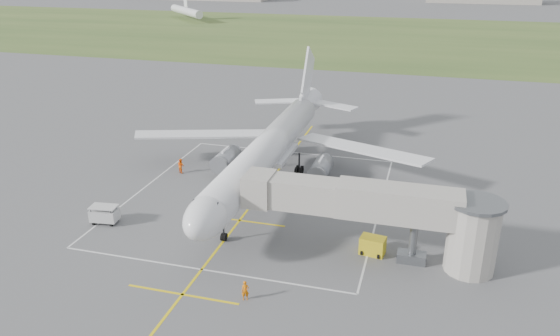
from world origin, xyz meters
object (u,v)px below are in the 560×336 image
(airliner, at_px, (269,149))
(jet_bridge, at_px, (390,212))
(ramp_worker_nose, at_px, (245,291))
(gpu_unit, at_px, (373,246))
(baggage_cart, at_px, (104,214))
(ramp_worker_wing, at_px, (181,166))

(airliner, xyz_separation_m, jet_bridge, (15.72, -14.25, 0.35))
(ramp_worker_nose, bearing_deg, gpu_unit, 27.54)
(airliner, distance_m, ramp_worker_nose, 24.80)
(jet_bridge, relative_size, baggage_cart, 7.95)
(jet_bridge, xyz_separation_m, ramp_worker_wing, (-27.55, 14.19, -3.79))
(jet_bridge, distance_m, gpu_unit, 4.15)
(gpu_unit, xyz_separation_m, ramp_worker_wing, (-26.21, 13.72, 0.11))
(baggage_cart, height_order, ramp_worker_wing, baggage_cart)
(ramp_worker_nose, height_order, ramp_worker_wing, ramp_worker_wing)
(airliner, bearing_deg, jet_bridge, -42.19)
(airliner, distance_m, ramp_worker_wing, 12.32)
(jet_bridge, relative_size, gpu_unit, 9.39)
(gpu_unit, distance_m, ramp_worker_wing, 29.58)
(gpu_unit, xyz_separation_m, baggage_cart, (-27.77, -1.35, 0.14))
(ramp_worker_nose, xyz_separation_m, ramp_worker_wing, (-17.11, 23.91, 0.10))
(airliner, distance_m, jet_bridge, 21.22)
(baggage_cart, relative_size, ramp_worker_nose, 1.73)
(baggage_cart, distance_m, ramp_worker_wing, 15.15)
(jet_bridge, bearing_deg, ramp_worker_nose, -137.03)
(airliner, height_order, gpu_unit, airliner)
(ramp_worker_wing, bearing_deg, ramp_worker_nose, 157.54)
(airliner, relative_size, baggage_cart, 15.88)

